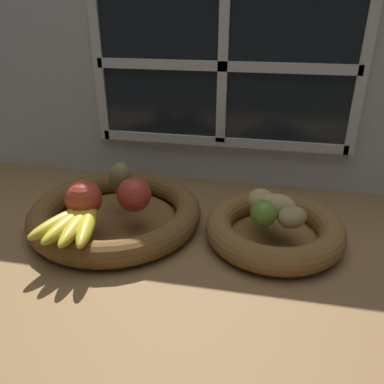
{
  "coord_description": "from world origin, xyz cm",
  "views": [
    {
      "loc": [
        11.77,
        -68.51,
        44.47
      ],
      "look_at": [
        -2.33,
        1.54,
        9.46
      ],
      "focal_mm": 36.0,
      "sensor_mm": 36.0,
      "label": 1
    }
  ],
  "objects_px": {
    "fruit_bowl_right": "(274,229)",
    "potato_oblong": "(260,200)",
    "lime_near": "(264,213)",
    "banana_bunch_front": "(75,222)",
    "apple_red_right": "(134,195)",
    "potato_small": "(292,217)",
    "pear_brown": "(121,179)",
    "potato_large": "(276,206)",
    "apple_red_front": "(84,198)",
    "fruit_bowl_left": "(116,213)"
  },
  "relations": [
    {
      "from": "fruit_bowl_right",
      "to": "potato_oblong",
      "type": "relative_size",
      "value": 4.45
    },
    {
      "from": "lime_near",
      "to": "banana_bunch_front",
      "type": "bearing_deg",
      "value": -166.21
    },
    {
      "from": "apple_red_right",
      "to": "potato_small",
      "type": "relative_size",
      "value": 1.16
    },
    {
      "from": "pear_brown",
      "to": "potato_large",
      "type": "xyz_separation_m",
      "value": [
        0.34,
        -0.04,
        -0.01
      ]
    },
    {
      "from": "lime_near",
      "to": "pear_brown",
      "type": "bearing_deg",
      "value": 167.07
    },
    {
      "from": "apple_red_front",
      "to": "banana_bunch_front",
      "type": "relative_size",
      "value": 0.43
    },
    {
      "from": "pear_brown",
      "to": "potato_oblong",
      "type": "bearing_deg",
      "value": -1.88
    },
    {
      "from": "fruit_bowl_left",
      "to": "fruit_bowl_right",
      "type": "xyz_separation_m",
      "value": [
        0.35,
        0.0,
        0.0
      ]
    },
    {
      "from": "potato_large",
      "to": "potato_oblong",
      "type": "distance_m",
      "value": 0.04
    },
    {
      "from": "fruit_bowl_left",
      "to": "banana_bunch_front",
      "type": "bearing_deg",
      "value": -103.51
    },
    {
      "from": "pear_brown",
      "to": "potato_small",
      "type": "bearing_deg",
      "value": -10.14
    },
    {
      "from": "apple_red_front",
      "to": "potato_small",
      "type": "distance_m",
      "value": 0.42
    },
    {
      "from": "banana_bunch_front",
      "to": "lime_near",
      "type": "bearing_deg",
      "value": 13.79
    },
    {
      "from": "fruit_bowl_right",
      "to": "pear_brown",
      "type": "xyz_separation_m",
      "value": [
        -0.34,
        0.04,
        0.07
      ]
    },
    {
      "from": "banana_bunch_front",
      "to": "potato_small",
      "type": "bearing_deg",
      "value": 12.86
    },
    {
      "from": "potato_large",
      "to": "potato_oblong",
      "type": "bearing_deg",
      "value": 142.13
    },
    {
      "from": "fruit_bowl_left",
      "to": "potato_small",
      "type": "height_order",
      "value": "potato_small"
    },
    {
      "from": "lime_near",
      "to": "apple_red_front",
      "type": "bearing_deg",
      "value": -175.16
    },
    {
      "from": "fruit_bowl_right",
      "to": "apple_red_right",
      "type": "distance_m",
      "value": 0.3
    },
    {
      "from": "pear_brown",
      "to": "lime_near",
      "type": "xyz_separation_m",
      "value": [
        0.32,
        -0.07,
        -0.01
      ]
    },
    {
      "from": "fruit_bowl_left",
      "to": "apple_red_front",
      "type": "height_order",
      "value": "apple_red_front"
    },
    {
      "from": "apple_red_right",
      "to": "lime_near",
      "type": "xyz_separation_m",
      "value": [
        0.27,
        -0.01,
        -0.01
      ]
    },
    {
      "from": "fruit_bowl_left",
      "to": "potato_small",
      "type": "xyz_separation_m",
      "value": [
        0.38,
        -0.03,
        0.05
      ]
    },
    {
      "from": "apple_red_front",
      "to": "potato_large",
      "type": "height_order",
      "value": "apple_red_front"
    },
    {
      "from": "potato_large",
      "to": "potato_small",
      "type": "bearing_deg",
      "value": -45.0
    },
    {
      "from": "fruit_bowl_left",
      "to": "potato_small",
      "type": "bearing_deg",
      "value": -4.57
    },
    {
      "from": "potato_large",
      "to": "lime_near",
      "type": "height_order",
      "value": "lime_near"
    },
    {
      "from": "potato_small",
      "to": "fruit_bowl_right",
      "type": "bearing_deg",
      "value": 135.0
    },
    {
      "from": "fruit_bowl_left",
      "to": "lime_near",
      "type": "bearing_deg",
      "value": -6.46
    },
    {
      "from": "fruit_bowl_left",
      "to": "apple_red_right",
      "type": "xyz_separation_m",
      "value": [
        0.06,
        -0.03,
        0.06
      ]
    },
    {
      "from": "apple_red_right",
      "to": "fruit_bowl_right",
      "type": "bearing_deg",
      "value": 5.44
    },
    {
      "from": "pear_brown",
      "to": "potato_small",
      "type": "xyz_separation_m",
      "value": [
        0.37,
        -0.07,
        -0.02
      ]
    },
    {
      "from": "potato_large",
      "to": "apple_red_right",
      "type": "bearing_deg",
      "value": -174.56
    },
    {
      "from": "fruit_bowl_left",
      "to": "lime_near",
      "type": "xyz_separation_m",
      "value": [
        0.32,
        -0.04,
        0.06
      ]
    },
    {
      "from": "banana_bunch_front",
      "to": "potato_oblong",
      "type": "xyz_separation_m",
      "value": [
        0.34,
        0.15,
        0.01
      ]
    },
    {
      "from": "apple_red_right",
      "to": "potato_large",
      "type": "relative_size",
      "value": 0.91
    },
    {
      "from": "fruit_bowl_left",
      "to": "lime_near",
      "type": "height_order",
      "value": "lime_near"
    },
    {
      "from": "banana_bunch_front",
      "to": "fruit_bowl_right",
      "type": "bearing_deg",
      "value": 18.09
    },
    {
      "from": "fruit_bowl_right",
      "to": "apple_red_right",
      "type": "relative_size",
      "value": 3.99
    },
    {
      "from": "fruit_bowl_left",
      "to": "banana_bunch_front",
      "type": "xyz_separation_m",
      "value": [
        -0.03,
        -0.12,
        0.04
      ]
    },
    {
      "from": "fruit_bowl_left",
      "to": "lime_near",
      "type": "relative_size",
      "value": 7.22
    },
    {
      "from": "apple_red_front",
      "to": "pear_brown",
      "type": "xyz_separation_m",
      "value": [
        0.04,
        0.1,
        0.0
      ]
    },
    {
      "from": "fruit_bowl_right",
      "to": "potato_small",
      "type": "relative_size",
      "value": 4.62
    },
    {
      "from": "potato_large",
      "to": "potato_oblong",
      "type": "relative_size",
      "value": 1.23
    },
    {
      "from": "banana_bunch_front",
      "to": "potato_large",
      "type": "bearing_deg",
      "value": 18.09
    },
    {
      "from": "potato_large",
      "to": "fruit_bowl_left",
      "type": "bearing_deg",
      "value": 180.0
    },
    {
      "from": "banana_bunch_front",
      "to": "potato_oblong",
      "type": "distance_m",
      "value": 0.37
    },
    {
      "from": "apple_red_right",
      "to": "lime_near",
      "type": "relative_size",
      "value": 1.36
    },
    {
      "from": "apple_red_front",
      "to": "banana_bunch_front",
      "type": "xyz_separation_m",
      "value": [
        0.01,
        -0.06,
        -0.02
      ]
    },
    {
      "from": "banana_bunch_front",
      "to": "lime_near",
      "type": "distance_m",
      "value": 0.36
    }
  ]
}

